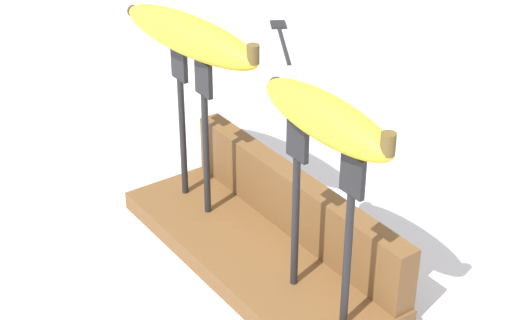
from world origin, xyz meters
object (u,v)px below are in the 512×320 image
(banana_raised_right, at_px, (326,118))
(fork_stand_left, at_px, (193,116))
(fork_stand_right, at_px, (322,208))
(banana_raised_left, at_px, (190,36))
(fork_fallen_near, at_px, (281,35))

(banana_raised_right, bearing_deg, fork_stand_left, -180.00)
(fork_stand_left, relative_size, fork_stand_right, 1.01)
(fork_stand_left, distance_m, banana_raised_left, 0.09)
(banana_raised_right, relative_size, fork_fallen_near, 0.94)
(fork_stand_left, distance_m, banana_raised_right, 0.23)
(banana_raised_left, distance_m, banana_raised_right, 0.21)
(banana_raised_right, xyz_separation_m, fork_fallen_near, (-0.59, 0.40, -0.21))
(banana_raised_left, bearing_deg, fork_stand_right, 0.00)
(banana_raised_right, height_order, fork_fallen_near, banana_raised_right)
(banana_raised_right, distance_m, fork_fallen_near, 0.75)
(fork_fallen_near, bearing_deg, fork_stand_left, -46.35)
(fork_stand_left, distance_m, fork_stand_right, 0.21)
(fork_stand_left, height_order, banana_raised_left, banana_raised_left)
(fork_stand_left, bearing_deg, fork_stand_right, -0.00)
(fork_stand_right, distance_m, fork_fallen_near, 0.73)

